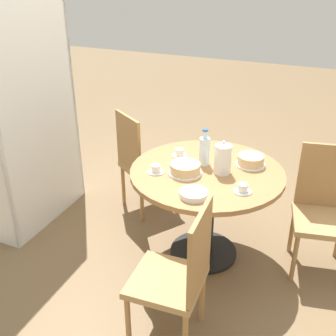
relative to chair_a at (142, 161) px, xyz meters
name	(u,v)px	position (x,y,z in m)	size (l,w,h in m)	color
ground_plane	(203,253)	(-0.43, -0.75, -0.50)	(14.00, 14.00, 0.00)	brown
dining_table	(206,192)	(-0.43, -0.75, 0.08)	(1.14, 1.14, 0.76)	black
chair_a	(142,161)	(0.00, 0.00, 0.00)	(0.58, 0.58, 0.96)	#A87A47
chair_b	(178,275)	(-1.29, -0.87, 0.00)	(0.44, 0.44, 0.96)	#A87A47
chair_c	(323,208)	(-0.20, -1.59, 0.00)	(0.49, 0.49, 0.96)	#A87A47
bookshelf	(31,120)	(-0.47, 0.78, 0.45)	(0.98, 0.28, 1.93)	silver
coffee_pot	(223,158)	(-0.42, -0.86, 0.38)	(0.12, 0.12, 0.26)	white
water_bottle	(205,150)	(-0.34, -0.70, 0.38)	(0.08, 0.08, 0.28)	silver
cake_main	(185,169)	(-0.54, -0.62, 0.30)	(0.25, 0.25, 0.08)	white
cake_second	(251,161)	(-0.22, -1.03, 0.30)	(0.23, 0.23, 0.08)	white
cup_a	(180,153)	(-0.28, -0.48, 0.28)	(0.12, 0.12, 0.06)	silver
cup_b	(243,189)	(-0.64, -1.07, 0.28)	(0.12, 0.12, 0.06)	silver
cup_c	(156,169)	(-0.61, -0.42, 0.28)	(0.12, 0.12, 0.06)	silver
plate_stack	(194,194)	(-0.82, -0.79, 0.28)	(0.19, 0.19, 0.04)	white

